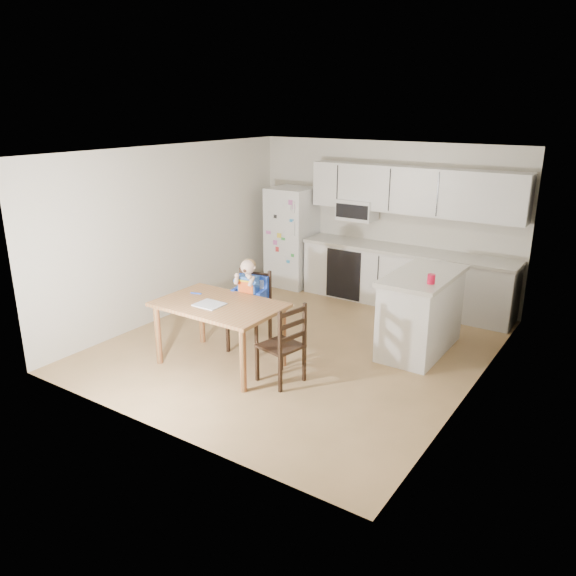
# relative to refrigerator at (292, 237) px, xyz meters

# --- Properties ---
(room) EXTENTS (4.52, 5.01, 2.51)m
(room) POSITION_rel_refrigerator_xyz_m (1.55, -1.67, 0.40)
(room) COLOR olive
(room) RESTS_ON ground
(refrigerator) EXTENTS (0.72, 0.70, 1.70)m
(refrigerator) POSITION_rel_refrigerator_xyz_m (0.00, 0.00, 0.00)
(refrigerator) COLOR silver
(refrigerator) RESTS_ON ground
(kitchen_run) EXTENTS (3.37, 0.62, 2.15)m
(kitchen_run) POSITION_rel_refrigerator_xyz_m (2.05, 0.09, 0.03)
(kitchen_run) COLOR silver
(kitchen_run) RESTS_ON ground
(kitchen_island) EXTENTS (0.73, 1.40, 1.03)m
(kitchen_island) POSITION_rel_refrigerator_xyz_m (2.91, -1.44, -0.33)
(kitchen_island) COLOR silver
(kitchen_island) RESTS_ON ground
(red_cup) EXTENTS (0.09, 0.09, 0.11)m
(red_cup) POSITION_rel_refrigerator_xyz_m (3.13, -1.79, 0.24)
(red_cup) COLOR red
(red_cup) RESTS_ON kitchen_island
(dining_table) EXTENTS (1.48, 0.95, 0.79)m
(dining_table) POSITION_rel_refrigerator_xyz_m (1.06, -3.19, -0.17)
(dining_table) COLOR brown
(dining_table) RESTS_ON ground
(napkin) EXTENTS (0.32, 0.28, 0.01)m
(napkin) POSITION_rel_refrigerator_xyz_m (1.01, -3.29, -0.05)
(napkin) COLOR #AAAAAF
(napkin) RESTS_ON dining_table
(toddler_spoon) EXTENTS (0.12, 0.06, 0.02)m
(toddler_spoon) POSITION_rel_refrigerator_xyz_m (0.59, -3.08, -0.05)
(toddler_spoon) COLOR blue
(toddler_spoon) RESTS_ON dining_table
(chair_booster) EXTENTS (0.53, 0.53, 1.20)m
(chair_booster) POSITION_rel_refrigerator_xyz_m (1.05, -2.57, -0.13)
(chair_booster) COLOR black
(chair_booster) RESTS_ON ground
(chair_side) EXTENTS (0.50, 0.50, 0.95)m
(chair_side) POSITION_rel_refrigerator_xyz_m (2.00, -3.16, -0.31)
(chair_side) COLOR black
(chair_side) RESTS_ON ground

